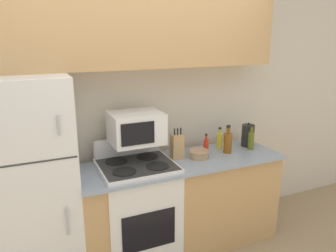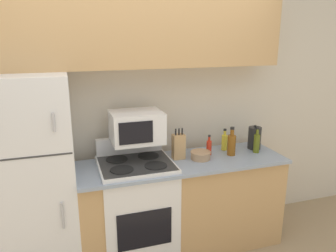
% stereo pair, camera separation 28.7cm
% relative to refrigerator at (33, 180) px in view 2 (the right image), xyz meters
% --- Properties ---
extents(wall_back, '(8.00, 0.05, 2.55)m').
position_rel_refrigerator_xyz_m(wall_back, '(0.97, 0.36, 0.40)').
color(wall_back, beige).
rests_on(wall_back, ground_plane).
extents(lower_cabinets, '(1.93, 0.61, 0.91)m').
position_rel_refrigerator_xyz_m(lower_cabinets, '(1.30, -0.04, -0.42)').
color(lower_cabinets, tan).
rests_on(lower_cabinets, ground_plane).
extents(refrigerator, '(0.66, 0.68, 1.76)m').
position_rel_refrigerator_xyz_m(refrigerator, '(0.00, 0.00, 0.00)').
color(refrigerator, white).
rests_on(refrigerator, ground_plane).
extents(upper_cabinets, '(2.60, 0.35, 0.65)m').
position_rel_refrigerator_xyz_m(upper_cabinets, '(0.97, 0.16, 1.20)').
color(upper_cabinets, tan).
rests_on(upper_cabinets, refrigerator).
extents(stove, '(0.65, 0.60, 1.11)m').
position_rel_refrigerator_xyz_m(stove, '(0.85, -0.05, -0.39)').
color(stove, white).
rests_on(stove, ground_plane).
extents(microwave, '(0.45, 0.37, 0.27)m').
position_rel_refrigerator_xyz_m(microwave, '(0.89, 0.04, 0.37)').
color(microwave, white).
rests_on(microwave, stove).
extents(knife_block, '(0.11, 0.08, 0.30)m').
position_rel_refrigerator_xyz_m(knife_block, '(1.28, 0.01, 0.15)').
color(knife_block, tan).
rests_on(knife_block, lower_cabinets).
extents(bowl, '(0.19, 0.19, 0.08)m').
position_rel_refrigerator_xyz_m(bowl, '(1.47, -0.07, 0.08)').
color(bowl, tan).
rests_on(bowl, lower_cabinets).
extents(bottle_whiskey, '(0.08, 0.08, 0.28)m').
position_rel_refrigerator_xyz_m(bottle_whiskey, '(1.80, -0.05, 0.14)').
color(bottle_whiskey, brown).
rests_on(bottle_whiskey, lower_cabinets).
extents(bottle_hot_sauce, '(0.05, 0.05, 0.20)m').
position_rel_refrigerator_xyz_m(bottle_hot_sauce, '(1.59, 0.02, 0.11)').
color(bottle_hot_sauce, red).
rests_on(bottle_hot_sauce, lower_cabinets).
extents(bottle_cooking_spray, '(0.06, 0.06, 0.22)m').
position_rel_refrigerator_xyz_m(bottle_cooking_spray, '(1.80, 0.10, 0.12)').
color(bottle_cooking_spray, gold).
rests_on(bottle_cooking_spray, lower_cabinets).
extents(bottle_olive_oil, '(0.06, 0.06, 0.26)m').
position_rel_refrigerator_xyz_m(bottle_olive_oil, '(2.07, -0.07, 0.14)').
color(bottle_olive_oil, '#5B6619').
rests_on(bottle_olive_oil, lower_cabinets).
extents(kettle, '(0.13, 0.13, 0.25)m').
position_rel_refrigerator_xyz_m(kettle, '(2.11, 0.04, 0.15)').
color(kettle, black).
rests_on(kettle, lower_cabinets).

